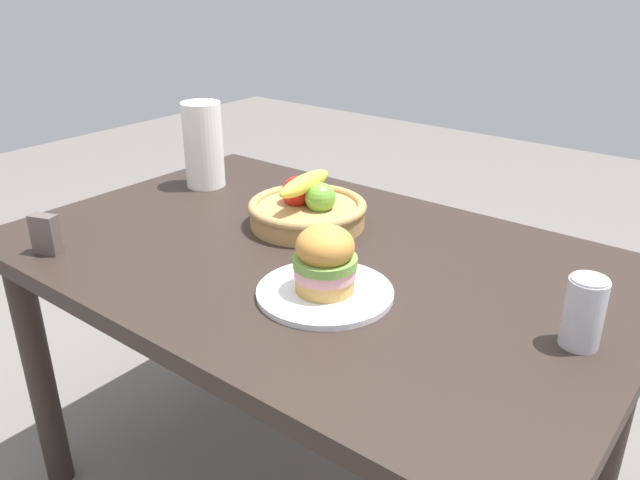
{
  "coord_description": "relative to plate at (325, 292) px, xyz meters",
  "views": [
    {
      "loc": [
        0.8,
        -0.99,
        1.34
      ],
      "look_at": [
        0.06,
        -0.04,
        0.81
      ],
      "focal_mm": 35.33,
      "sensor_mm": 36.0,
      "label": 1
    }
  ],
  "objects": [
    {
      "name": "dining_table",
      "position": [
        -0.15,
        0.14,
        -0.11
      ],
      "size": [
        1.4,
        0.9,
        0.75
      ],
      "color": "#2D231E",
      "rests_on": "ground_plane"
    },
    {
      "name": "plate",
      "position": [
        0.0,
        0.0,
        0.0
      ],
      "size": [
        0.27,
        0.27,
        0.01
      ],
      "primitive_type": "cylinder",
      "color": "white",
      "rests_on": "dining_table"
    },
    {
      "name": "sandwich",
      "position": [
        0.0,
        0.0,
        0.07
      ],
      "size": [
        0.12,
        0.12,
        0.13
      ],
      "color": "tan",
      "rests_on": "plate"
    },
    {
      "name": "soda_can",
      "position": [
        0.44,
        0.13,
        0.06
      ],
      "size": [
        0.07,
        0.07,
        0.13
      ],
      "color": "silver",
      "rests_on": "dining_table"
    },
    {
      "name": "fruit_basket",
      "position": [
        -0.25,
        0.26,
        0.04
      ],
      "size": [
        0.29,
        0.29,
        0.14
      ],
      "color": "tan",
      "rests_on": "dining_table"
    },
    {
      "name": "paper_towel_roll",
      "position": [
        -0.67,
        0.31,
        0.11
      ],
      "size": [
        0.11,
        0.11,
        0.24
      ],
      "primitive_type": "cylinder",
      "color": "white",
      "rests_on": "dining_table"
    },
    {
      "name": "napkin_holder",
      "position": [
        -0.6,
        -0.23,
        0.04
      ],
      "size": [
        0.07,
        0.05,
        0.09
      ],
      "primitive_type": "cube",
      "rotation": [
        0.0,
        0.0,
        0.36
      ],
      "color": "#594C47",
      "rests_on": "dining_table"
    }
  ]
}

